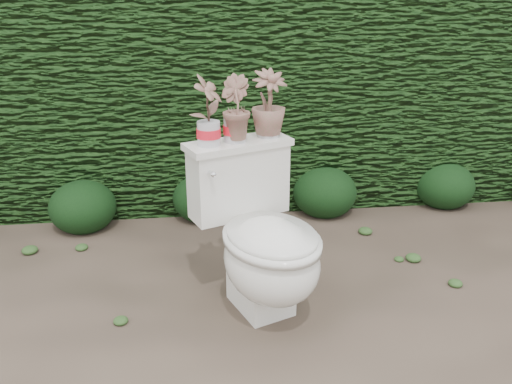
{
  "coord_description": "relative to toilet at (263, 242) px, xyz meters",
  "views": [
    {
      "loc": [
        -0.08,
        -2.23,
        1.49
      ],
      "look_at": [
        0.19,
        0.11,
        0.55
      ],
      "focal_mm": 38.0,
      "sensor_mm": 36.0,
      "label": 1
    }
  ],
  "objects": [
    {
      "name": "ground",
      "position": [
        -0.21,
        0.03,
        -0.36
      ],
      "size": [
        60.0,
        60.0,
        0.0
      ],
      "primitive_type": "plane",
      "color": "brown",
      "rests_on": "ground"
    },
    {
      "name": "hedge",
      "position": [
        -0.21,
        1.63,
        0.44
      ],
      "size": [
        8.0,
        1.0,
        1.6
      ],
      "primitive_type": "cube",
      "color": "#234A18",
      "rests_on": "ground"
    },
    {
      "name": "toilet",
      "position": [
        0.0,
        0.0,
        0.0
      ],
      "size": [
        0.67,
        0.8,
        0.78
      ],
      "rotation": [
        0.0,
        0.0,
        0.38
      ],
      "color": "silver",
      "rests_on": "ground"
    },
    {
      "name": "potted_plant_left",
      "position": [
        -0.23,
        0.17,
        0.57
      ],
      "size": [
        0.18,
        0.19,
        0.3
      ],
      "primitive_type": "imported",
      "rotation": [
        0.0,
        0.0,
        0.99
      ],
      "color": "#23702B",
      "rests_on": "toilet"
    },
    {
      "name": "potted_plant_center",
      "position": [
        -0.1,
        0.22,
        0.57
      ],
      "size": [
        0.19,
        0.2,
        0.29
      ],
      "primitive_type": "imported",
      "rotation": [
        0.0,
        0.0,
        2.03
      ],
      "color": "#23702B",
      "rests_on": "toilet"
    },
    {
      "name": "potted_plant_right",
      "position": [
        0.06,
        0.28,
        0.57
      ],
      "size": [
        0.21,
        0.21,
        0.3
      ],
      "primitive_type": "imported",
      "rotation": [
        0.0,
        0.0,
        6.59
      ],
      "color": "#23702B",
      "rests_on": "toilet"
    },
    {
      "name": "liriope_clump_2",
      "position": [
        -1.01,
        1.04,
        -0.19
      ],
      "size": [
        0.42,
        0.42,
        0.33
      ],
      "primitive_type": "ellipsoid",
      "color": "black",
      "rests_on": "ground"
    },
    {
      "name": "liriope_clump_3",
      "position": [
        -0.24,
        1.11,
        -0.19
      ],
      "size": [
        0.41,
        0.41,
        0.33
      ],
      "primitive_type": "ellipsoid",
      "color": "black",
      "rests_on": "ground"
    },
    {
      "name": "liriope_clump_4",
      "position": [
        0.56,
        1.1,
        -0.18
      ],
      "size": [
        0.43,
        0.43,
        0.34
      ],
      "primitive_type": "ellipsoid",
      "color": "black",
      "rests_on": "ground"
    },
    {
      "name": "liriope_clump_5",
      "position": [
        1.43,
        1.15,
        -0.19
      ],
      "size": [
        0.41,
        0.41,
        0.33
      ],
      "primitive_type": "ellipsoid",
      "color": "black",
      "rests_on": "ground"
    }
  ]
}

